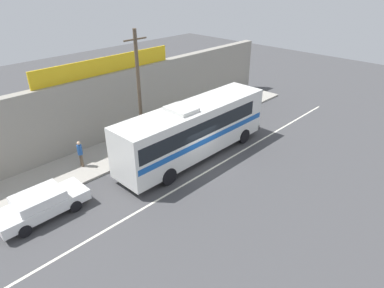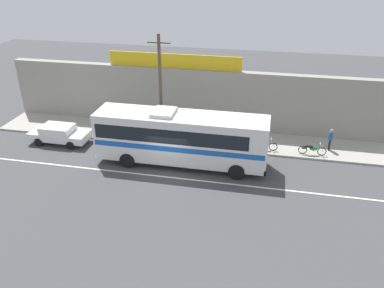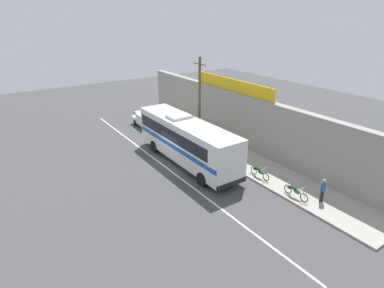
{
  "view_description": "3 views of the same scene",
  "coord_description": "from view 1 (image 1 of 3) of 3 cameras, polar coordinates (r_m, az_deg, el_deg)",
  "views": [
    {
      "loc": [
        -13.47,
        -12.28,
        11.06
      ],
      "look_at": [
        0.23,
        0.93,
        1.11
      ],
      "focal_mm": 31.39,
      "sensor_mm": 36.0,
      "label": 1
    },
    {
      "loc": [
        6.0,
        -21.26,
        13.11
      ],
      "look_at": [
        1.3,
        1.38,
        1.42
      ],
      "focal_mm": 36.34,
      "sensor_mm": 36.0,
      "label": 2
    },
    {
      "loc": [
        20.49,
        -11.78,
        11.4
      ],
      "look_at": [
        1.9,
        0.76,
        2.15
      ],
      "focal_mm": 29.73,
      "sensor_mm": 36.0,
      "label": 3
    }
  ],
  "objects": [
    {
      "name": "storefront_billboard",
      "position": [
        23.77,
        -14.29,
        12.88
      ],
      "size": [
        10.44,
        0.12,
        1.1
      ],
      "primitive_type": "cube",
      "color": "gold",
      "rests_on": "storefront_facade"
    },
    {
      "name": "storefront_facade",
      "position": [
        25.33,
        -10.97,
        7.1
      ],
      "size": [
        30.0,
        0.7,
        4.8
      ],
      "primitive_type": "cube",
      "color": "gray",
      "rests_on": "ground_plane"
    },
    {
      "name": "parked_car",
      "position": [
        18.45,
        -24.21,
        -9.24
      ],
      "size": [
        4.4,
        1.87,
        1.37
      ],
      "color": "silver",
      "rests_on": "ground_plane"
    },
    {
      "name": "road_center_stripe",
      "position": [
        20.87,
        2.99,
        -4.42
      ],
      "size": [
        30.0,
        0.14,
        0.01
      ],
      "primitive_type": "cube",
      "color": "silver",
      "rests_on": "ground_plane"
    },
    {
      "name": "pedestrian_far_left",
      "position": [
        21.58,
        -18.48,
        -1.28
      ],
      "size": [
        0.3,
        0.48,
        1.72
      ],
      "color": "brown",
      "rests_on": "sidewalk_slab"
    },
    {
      "name": "motorcycle_blue",
      "position": [
        29.89,
        8.0,
        6.78
      ],
      "size": [
        1.92,
        0.56,
        0.94
      ],
      "color": "black",
      "rests_on": "sidewalk_slab"
    },
    {
      "name": "intercity_bus",
      "position": [
        21.36,
        0.24,
        2.71
      ],
      "size": [
        11.33,
        2.68,
        3.78
      ],
      "color": "silver",
      "rests_on": "ground_plane"
    },
    {
      "name": "motorcycle_green",
      "position": [
        27.47,
        3.78,
        5.08
      ],
      "size": [
        1.86,
        0.56,
        0.94
      ],
      "color": "black",
      "rests_on": "sidewalk_slab"
    },
    {
      "name": "utility_pole",
      "position": [
        21.2,
        -8.95,
        8.52
      ],
      "size": [
        1.6,
        0.22,
        7.94
      ],
      "color": "brown",
      "rests_on": "sidewalk_slab"
    },
    {
      "name": "ground_plane",
      "position": [
        21.32,
        1.37,
        -3.65
      ],
      "size": [
        70.0,
        70.0,
        0.0
      ],
      "primitive_type": "plane",
      "color": "#444447"
    },
    {
      "name": "sidewalk_slab",
      "position": [
        24.65,
        -7.54,
        0.88
      ],
      "size": [
        30.0,
        3.6,
        0.14
      ],
      "primitive_type": "cube",
      "color": "#A8A399",
      "rests_on": "ground_plane"
    },
    {
      "name": "pedestrian_by_curb",
      "position": [
        31.23,
        8.01,
        8.71
      ],
      "size": [
        0.3,
        0.48,
        1.63
      ],
      "color": "black",
      "rests_on": "sidewalk_slab"
    }
  ]
}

